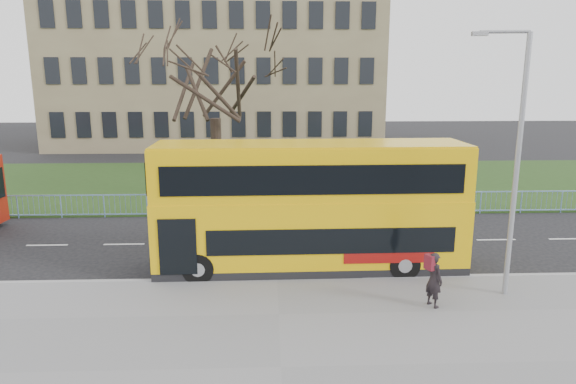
% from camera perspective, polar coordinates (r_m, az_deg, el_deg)
% --- Properties ---
extents(ground, '(120.00, 120.00, 0.00)m').
position_cam_1_polar(ground, '(18.28, -1.31, -8.08)').
color(ground, black).
rests_on(ground, ground).
extents(pavement, '(80.00, 10.50, 0.12)m').
position_cam_1_polar(pavement, '(12.17, -0.77, -19.10)').
color(pavement, slate).
rests_on(pavement, ground).
extents(kerb, '(80.00, 0.20, 0.14)m').
position_cam_1_polar(kerb, '(16.82, -1.23, -9.72)').
color(kerb, gray).
rests_on(kerb, ground).
extents(grass_verge, '(80.00, 15.40, 0.08)m').
position_cam_1_polar(grass_verge, '(32.05, -1.72, 1.06)').
color(grass_verge, '#203613').
rests_on(grass_verge, ground).
extents(guard_railing, '(40.00, 0.12, 1.10)m').
position_cam_1_polar(guard_railing, '(24.43, -1.57, -1.39)').
color(guard_railing, '#7BA3DB').
rests_on(guard_railing, ground).
extents(bare_tree, '(7.15, 7.15, 10.22)m').
position_cam_1_polar(bare_tree, '(27.27, -8.12, 9.82)').
color(bare_tree, black).
rests_on(bare_tree, grass_verge).
extents(civic_building, '(30.00, 15.00, 14.00)m').
position_cam_1_polar(civic_building, '(52.32, -7.62, 13.10)').
color(civic_building, '#7C6C4E').
rests_on(civic_building, ground).
extents(yellow_bus, '(10.32, 2.59, 4.31)m').
position_cam_1_polar(yellow_bus, '(17.21, 2.48, -1.34)').
color(yellow_bus, '#EFB80A').
rests_on(yellow_bus, ground).
extents(pedestrian, '(0.60, 0.69, 1.58)m').
position_cam_1_polar(pedestrian, '(15.17, 15.90, -9.35)').
color(pedestrian, black).
rests_on(pedestrian, pavement).
extents(street_lamp, '(1.61, 0.34, 7.59)m').
position_cam_1_polar(street_lamp, '(15.89, 23.86, 3.65)').
color(street_lamp, '#97999F').
rests_on(street_lamp, pavement).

